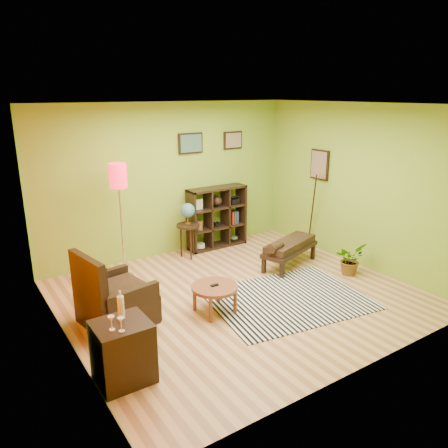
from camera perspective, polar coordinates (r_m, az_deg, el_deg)
ground at (r=6.73m, az=2.00°, el=-9.25°), size 5.00×5.00×0.00m
room_shell at (r=6.11m, az=1.38°, el=5.91°), size 5.04×4.54×2.82m
zebra_rug at (r=6.66m, az=8.32°, el=-9.66°), size 2.48×2.03×0.01m
coffee_table at (r=6.10m, az=-1.23°, el=-8.54°), size 0.65×0.65×0.42m
armchair at (r=6.03m, az=-14.27°, el=-9.78°), size 0.97×0.97×1.03m
side_cabinet at (r=4.91m, az=-13.07°, el=-15.90°), size 0.57×0.52×0.99m
floor_lamp at (r=7.05m, az=-13.59°, el=4.81°), size 0.29×0.29×1.91m
globe_table at (r=7.96m, az=-4.76°, el=0.96°), size 0.42×0.42×1.03m
cube_shelf at (r=8.56m, az=-0.84°, el=0.89°), size 1.20×0.35×1.20m
bench at (r=7.71m, az=8.48°, el=-2.94°), size 1.32×0.81×0.58m
potted_plant at (r=7.68m, az=16.08°, el=-4.81°), size 0.59×0.63×0.42m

